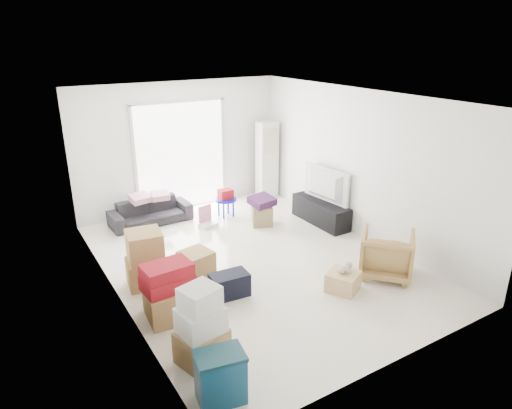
{
  "coord_description": "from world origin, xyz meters",
  "views": [
    {
      "loc": [
        -3.54,
        -5.85,
        3.58
      ],
      "look_at": [
        0.16,
        0.2,
        0.92
      ],
      "focal_mm": 32.0,
      "sensor_mm": 36.0,
      "label": 1
    }
  ],
  "objects": [
    {
      "name": "box_stack_a",
      "position": [
        -1.8,
        -1.81,
        0.44
      ],
      "size": [
        0.63,
        0.57,
        0.97
      ],
      "rotation": [
        0.0,
        0.0,
        0.19
      ],
      "color": "tan",
      "rests_on": "room_shell"
    },
    {
      "name": "plush_bunny",
      "position": [
        0.68,
        -1.47,
        0.35
      ],
      "size": [
        0.28,
        0.16,
        0.14
      ],
      "rotation": [
        0.0,
        0.0,
        0.41
      ],
      "color": "#B2ADA8",
      "rests_on": "wood_crate"
    },
    {
      "name": "loose_box",
      "position": [
        -1.0,
        0.12,
        0.19
      ],
      "size": [
        0.54,
        0.54,
        0.38
      ],
      "primitive_type": "cube",
      "rotation": [
        0.0,
        0.0,
        0.21
      ],
      "color": "tan",
      "rests_on": "room_shell"
    },
    {
      "name": "sliding_door",
      "position": [
        0.0,
        2.98,
        1.24
      ],
      "size": [
        2.1,
        0.04,
        2.33
      ],
      "color": "white",
      "rests_on": "room_shell"
    },
    {
      "name": "room_shell",
      "position": [
        0.0,
        0.0,
        1.35
      ],
      "size": [
        4.98,
        6.48,
        3.18
      ],
      "color": "white",
      "rests_on": "ground"
    },
    {
      "name": "television",
      "position": [
        2.0,
        0.73,
        0.54
      ],
      "size": [
        0.78,
        1.23,
        0.15
      ],
      "primitive_type": "imported",
      "rotation": [
        0.0,
        0.0,
        1.66
      ],
      "color": "black",
      "rests_on": "tv_console"
    },
    {
      "name": "kids_table",
      "position": [
        0.54,
        2.03,
        0.41
      ],
      "size": [
        0.45,
        0.45,
        0.59
      ],
      "rotation": [
        0.0,
        0.0,
        0.06
      ],
      "color": "#0913C8",
      "rests_on": "room_shell"
    },
    {
      "name": "toy_walker",
      "position": [
        -0.03,
        1.76,
        0.12
      ],
      "size": [
        0.36,
        0.33,
        0.42
      ],
      "rotation": [
        0.0,
        0.0,
        0.2
      ],
      "color": "silver",
      "rests_on": "room_shell"
    },
    {
      "name": "armchair",
      "position": [
        1.53,
        -1.48,
        0.4
      ],
      "size": [
        1.05,
        1.06,
        0.79
      ],
      "primitive_type": "imported",
      "rotation": [
        0.0,
        0.0,
        2.29
      ],
      "color": "tan",
      "rests_on": "room_shell"
    },
    {
      "name": "duffel_bag",
      "position": [
        -0.86,
        -0.73,
        0.17
      ],
      "size": [
        0.57,
        0.37,
        0.35
      ],
      "primitive_type": "cube",
      "rotation": [
        0.0,
        0.0,
        -0.08
      ],
      "color": "black",
      "rests_on": "room_shell"
    },
    {
      "name": "ac_tower",
      "position": [
        1.95,
        2.65,
        0.88
      ],
      "size": [
        0.45,
        0.3,
        1.75
      ],
      "primitive_type": "cube",
      "color": "silver",
      "rests_on": "room_shell"
    },
    {
      "name": "pillow_right",
      "position": [
        -0.71,
        2.47,
        0.69
      ],
      "size": [
        0.35,
        0.3,
        0.11
      ],
      "primitive_type": "cube",
      "rotation": [
        0.0,
        0.0,
        -0.1
      ],
      "color": "#BE8A99",
      "rests_on": "sofa"
    },
    {
      "name": "sofa",
      "position": [
        -0.92,
        2.5,
        0.31
      ],
      "size": [
        1.62,
        0.52,
        0.63
      ],
      "primitive_type": "imported",
      "rotation": [
        0.0,
        0.0,
        0.03
      ],
      "color": "#242429",
      "rests_on": "room_shell"
    },
    {
      "name": "tv_console",
      "position": [
        2.0,
        0.73,
        0.23
      ],
      "size": [
        0.41,
        1.38,
        0.46
      ],
      "primitive_type": "cube",
      "color": "black",
      "rests_on": "room_shell"
    },
    {
      "name": "box_stack_c",
      "position": [
        -1.77,
        0.2,
        0.42
      ],
      "size": [
        0.64,
        0.56,
        0.86
      ],
      "rotation": [
        0.0,
        0.0,
        -0.16
      ],
      "color": "tan",
      "rests_on": "room_shell"
    },
    {
      "name": "pillow_left",
      "position": [
        -1.1,
        2.51,
        0.68
      ],
      "size": [
        0.39,
        0.33,
        0.11
      ],
      "primitive_type": "cube",
      "rotation": [
        0.0,
        0.0,
        0.17
      ],
      "color": "#BE8A99",
      "rests_on": "sofa"
    },
    {
      "name": "box_stack_b",
      "position": [
        -1.8,
        -0.78,
        0.37
      ],
      "size": [
        0.67,
        0.64,
        0.79
      ],
      "rotation": [
        0.0,
        0.0,
        0.01
      ],
      "color": "tan",
      "rests_on": "room_shell"
    },
    {
      "name": "storage_bins",
      "position": [
        -1.9,
        -2.47,
        0.29
      ],
      "size": [
        0.55,
        0.43,
        0.58
      ],
      "rotation": [
        0.0,
        0.0,
        -0.18
      ],
      "color": "navy",
      "rests_on": "room_shell"
    },
    {
      "name": "blanket",
      "position": [
        0.95,
        1.27,
        0.46
      ],
      "size": [
        0.47,
        0.47,
        0.14
      ],
      "primitive_type": "cube",
      "rotation": [
        0.0,
        0.0,
        0.08
      ],
      "color": "#3E1A42",
      "rests_on": "ottoman"
    },
    {
      "name": "wood_crate",
      "position": [
        0.65,
        -1.47,
        0.14
      ],
      "size": [
        0.58,
        0.58,
        0.29
      ],
      "primitive_type": "cube",
      "rotation": [
        0.0,
        0.0,
        0.47
      ],
      "color": "#DEB180",
      "rests_on": "room_shell"
    },
    {
      "name": "ottoman",
      "position": [
        0.95,
        1.27,
        0.2
      ],
      "size": [
        0.52,
        0.52,
        0.39
      ],
      "primitive_type": "cube",
      "rotation": [
        0.0,
        0.0,
        -0.43
      ],
      "color": "#8E7C53",
      "rests_on": "room_shell"
    }
  ]
}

